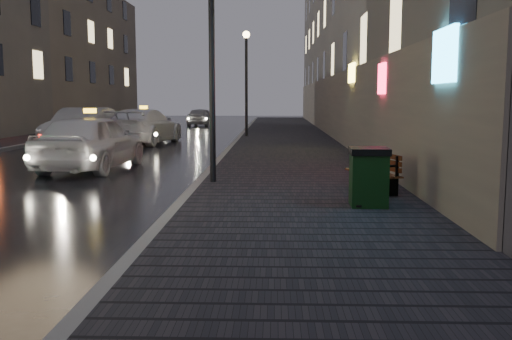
# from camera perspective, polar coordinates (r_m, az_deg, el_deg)

# --- Properties ---
(ground) EXTENTS (120.00, 120.00, 0.00)m
(ground) POSITION_cam_1_polar(r_m,az_deg,el_deg) (8.18, -22.15, -8.22)
(ground) COLOR black
(ground) RESTS_ON ground
(sidewalk) EXTENTS (4.60, 58.00, 0.15)m
(sidewalk) POSITION_cam_1_polar(r_m,az_deg,el_deg) (28.27, 3.10, 3.12)
(sidewalk) COLOR black
(sidewalk) RESTS_ON ground
(curb) EXTENTS (0.20, 58.00, 0.15)m
(curb) POSITION_cam_1_polar(r_m,az_deg,el_deg) (28.32, -1.77, 3.13)
(curb) COLOR slate
(curb) RESTS_ON ground
(sidewalk_far) EXTENTS (2.40, 58.00, 0.15)m
(sidewalk_far) POSITION_cam_1_polar(r_m,az_deg,el_deg) (30.70, -21.16, 2.97)
(sidewalk_far) COLOR black
(sidewalk_far) RESTS_ON ground
(curb_far) EXTENTS (0.20, 58.00, 0.15)m
(curb_far) POSITION_cam_1_polar(r_m,az_deg,el_deg) (30.22, -18.89, 3.00)
(curb_far) COLOR slate
(curb_far) RESTS_ON ground
(building_near) EXTENTS (1.80, 50.00, 13.00)m
(building_near) POSITION_cam_1_polar(r_m,az_deg,el_deg) (32.71, 8.83, 14.88)
(building_near) COLOR #605B54
(building_near) RESTS_ON ground
(building_far_c) EXTENTS (6.00, 22.00, 11.00)m
(building_far_c) POSITION_cam_1_polar(r_m,az_deg,el_deg) (49.26, -18.41, 10.83)
(building_far_c) COLOR #6B6051
(building_far_c) RESTS_ON ground
(lamp_near) EXTENTS (0.36, 0.36, 5.28)m
(lamp_near) POSITION_cam_1_polar(r_m,az_deg,el_deg) (13.34, -4.46, 13.17)
(lamp_near) COLOR black
(lamp_near) RESTS_ON sidewalk
(lamp_far) EXTENTS (0.36, 0.36, 5.28)m
(lamp_far) POSITION_cam_1_polar(r_m,az_deg,el_deg) (29.26, -0.97, 9.95)
(lamp_far) COLOR black
(lamp_far) RESTS_ON sidewalk
(bench) EXTENTS (1.00, 1.69, 0.82)m
(bench) POSITION_cam_1_polar(r_m,az_deg,el_deg) (12.27, 11.86, -0.15)
(bench) COLOR black
(bench) RESTS_ON sidewalk
(trash_bin) EXTENTS (0.72, 0.72, 1.06)m
(trash_bin) POSITION_cam_1_polar(r_m,az_deg,el_deg) (10.51, 11.20, -0.64)
(trash_bin) COLOR black
(trash_bin) RESTS_ON sidewalk
(taxi_near) EXTENTS (2.32, 5.01, 1.66)m
(taxi_near) POSITION_cam_1_polar(r_m,az_deg,el_deg) (17.32, -16.17, 2.74)
(taxi_near) COLOR silver
(taxi_near) RESTS_ON ground
(car_left_mid) EXTENTS (2.00, 5.20, 1.69)m
(car_left_mid) POSITION_cam_1_polar(r_m,az_deg,el_deg) (24.72, -16.92, 4.01)
(car_left_mid) COLOR gray
(car_left_mid) RESTS_ON ground
(taxi_mid) EXTENTS (2.98, 5.79, 1.61)m
(taxi_mid) POSITION_cam_1_polar(r_m,az_deg,el_deg) (26.71, -11.13, 4.31)
(taxi_mid) COLOR white
(taxi_mid) RESTS_ON ground
(taxi_far) EXTENTS (2.65, 4.86, 1.29)m
(taxi_far) POSITION_cam_1_polar(r_m,az_deg,el_deg) (41.25, -11.09, 5.08)
(taxi_far) COLOR silver
(taxi_far) RESTS_ON ground
(car_far) EXTENTS (1.91, 4.06, 1.34)m
(car_far) POSITION_cam_1_polar(r_m,az_deg,el_deg) (43.01, -5.54, 5.30)
(car_far) COLOR #93949A
(car_far) RESTS_ON ground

